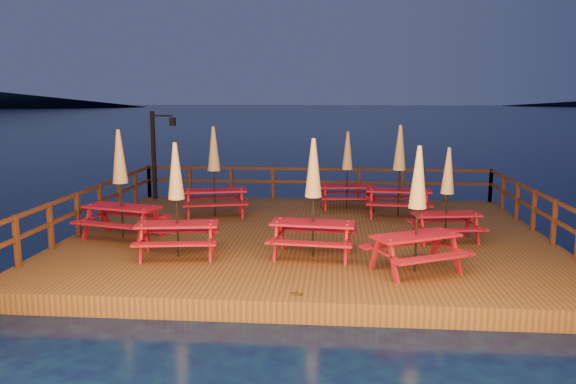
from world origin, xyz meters
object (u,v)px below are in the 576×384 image
at_px(lamp_post, 158,147).
at_px(picnic_table_0, 313,196).
at_px(picnic_table_2, 121,182).
at_px(picnic_table_1, 417,207).

bearing_deg(lamp_post, picnic_table_0, -50.34).
xyz_separation_m(lamp_post, picnic_table_2, (0.79, -5.45, -0.39)).
bearing_deg(picnic_table_2, picnic_table_0, -0.08).
bearing_deg(picnic_table_1, picnic_table_0, 129.30).
bearing_deg(picnic_table_2, picnic_table_1, -2.52).
bearing_deg(picnic_table_0, picnic_table_2, 170.94).
height_order(picnic_table_0, picnic_table_1, picnic_table_0).
height_order(lamp_post, picnic_table_0, lamp_post).
xyz_separation_m(lamp_post, picnic_table_0, (5.59, -6.74, -0.44)).
relative_size(lamp_post, picnic_table_0, 1.15).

